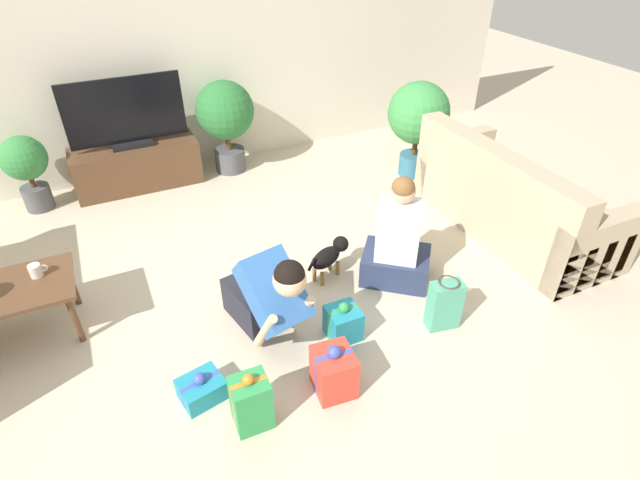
{
  "coord_description": "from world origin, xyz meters",
  "views": [
    {
      "loc": [
        -0.77,
        -2.73,
        2.58
      ],
      "look_at": [
        0.53,
        0.02,
        0.45
      ],
      "focal_mm": 28.0,
      "sensor_mm": 36.0,
      "label": 1
    }
  ],
  "objects_px": {
    "potted_plant_corner_right": "(418,117)",
    "potted_plant_back_left": "(26,166)",
    "gift_box_c": "(343,322)",
    "gift_box_d": "(202,389)",
    "tv_console": "(138,166)",
    "tv": "(126,117)",
    "person_sitting": "(397,245)",
    "potted_plant_back_right": "(225,116)",
    "gift_bag_a": "(444,305)",
    "coffee_table": "(6,296)",
    "mug": "(36,270)",
    "sofa_right": "(510,201)",
    "person_kneeling": "(268,295)",
    "dog": "(330,255)",
    "gift_box_a": "(334,371)",
    "gift_box_b": "(251,402)"
  },
  "relations": [
    {
      "from": "dog",
      "to": "potted_plant_corner_right",
      "type": "bearing_deg",
      "value": -76.29
    },
    {
      "from": "gift_box_d",
      "to": "potted_plant_back_right",
      "type": "bearing_deg",
      "value": 69.81
    },
    {
      "from": "coffee_table",
      "to": "mug",
      "type": "bearing_deg",
      "value": 17.93
    },
    {
      "from": "tv",
      "to": "gift_box_c",
      "type": "relative_size",
      "value": 3.78
    },
    {
      "from": "gift_bag_a",
      "to": "mug",
      "type": "distance_m",
      "value": 2.81
    },
    {
      "from": "sofa_right",
      "to": "potted_plant_back_left",
      "type": "xyz_separation_m",
      "value": [
        -3.89,
        2.26,
        0.16
      ]
    },
    {
      "from": "potted_plant_back_right",
      "to": "tv_console",
      "type": "bearing_deg",
      "value": 177.07
    },
    {
      "from": "person_sitting",
      "to": "gift_bag_a",
      "type": "bearing_deg",
      "value": 131.45
    },
    {
      "from": "person_sitting",
      "to": "person_kneeling",
      "type": "bearing_deg",
      "value": 46.33
    },
    {
      "from": "tv_console",
      "to": "potted_plant_back_left",
      "type": "bearing_deg",
      "value": -177.07
    },
    {
      "from": "coffee_table",
      "to": "mug",
      "type": "relative_size",
      "value": 7.14
    },
    {
      "from": "gift_box_d",
      "to": "tv_console",
      "type": "bearing_deg",
      "value": 88.15
    },
    {
      "from": "dog",
      "to": "mug",
      "type": "relative_size",
      "value": 3.69
    },
    {
      "from": "tv_console",
      "to": "potted_plant_back_left",
      "type": "relative_size",
      "value": 1.67
    },
    {
      "from": "gift_box_c",
      "to": "gift_box_d",
      "type": "bearing_deg",
      "value": -174.77
    },
    {
      "from": "coffee_table",
      "to": "potted_plant_back_right",
      "type": "xyz_separation_m",
      "value": [
        2.08,
        1.88,
        0.26
      ]
    },
    {
      "from": "potted_plant_back_right",
      "to": "gift_box_d",
      "type": "distance_m",
      "value": 3.16
    },
    {
      "from": "tv_console",
      "to": "person_sitting",
      "type": "relative_size",
      "value": 1.33
    },
    {
      "from": "tv_console",
      "to": "dog",
      "type": "height_order",
      "value": "tv_console"
    },
    {
      "from": "potted_plant_corner_right",
      "to": "potted_plant_back_left",
      "type": "height_order",
      "value": "potted_plant_corner_right"
    },
    {
      "from": "gift_box_a",
      "to": "mug",
      "type": "xyz_separation_m",
      "value": [
        -1.56,
        1.4,
        0.32
      ]
    },
    {
      "from": "potted_plant_back_right",
      "to": "potted_plant_corner_right",
      "type": "xyz_separation_m",
      "value": [
        1.79,
        -0.96,
        0.02
      ]
    },
    {
      "from": "gift_bag_a",
      "to": "mug",
      "type": "height_order",
      "value": "mug"
    },
    {
      "from": "tv",
      "to": "gift_box_b",
      "type": "relative_size",
      "value": 2.76
    },
    {
      "from": "gift_box_a",
      "to": "gift_box_d",
      "type": "distance_m",
      "value": 0.82
    },
    {
      "from": "potted_plant_corner_right",
      "to": "dog",
      "type": "relative_size",
      "value": 2.31
    },
    {
      "from": "potted_plant_back_left",
      "to": "potted_plant_corner_right",
      "type": "bearing_deg",
      "value": -14.36
    },
    {
      "from": "sofa_right",
      "to": "tv",
      "type": "xyz_separation_m",
      "value": [
        -2.91,
        2.31,
        0.47
      ]
    },
    {
      "from": "sofa_right",
      "to": "tv",
      "type": "relative_size",
      "value": 1.67
    },
    {
      "from": "sofa_right",
      "to": "mug",
      "type": "relative_size",
      "value": 15.81
    },
    {
      "from": "person_kneeling",
      "to": "dog",
      "type": "relative_size",
      "value": 1.88
    },
    {
      "from": "gift_bag_a",
      "to": "gift_box_c",
      "type": "bearing_deg",
      "value": 162.94
    },
    {
      "from": "person_kneeling",
      "to": "gift_box_b",
      "type": "xyz_separation_m",
      "value": [
        -0.35,
        -0.63,
        -0.18
      ]
    },
    {
      "from": "person_kneeling",
      "to": "person_sitting",
      "type": "xyz_separation_m",
      "value": [
        1.12,
        0.15,
        -0.02
      ]
    },
    {
      "from": "person_sitting",
      "to": "gift_box_d",
      "type": "xyz_separation_m",
      "value": [
        -1.69,
        -0.48,
        -0.26
      ]
    },
    {
      "from": "sofa_right",
      "to": "gift_box_c",
      "type": "height_order",
      "value": "sofa_right"
    },
    {
      "from": "sofa_right",
      "to": "gift_bag_a",
      "type": "bearing_deg",
      "value": 121.12
    },
    {
      "from": "gift_box_c",
      "to": "gift_bag_a",
      "type": "distance_m",
      "value": 0.73
    },
    {
      "from": "potted_plant_back_right",
      "to": "sofa_right",
      "type": "bearing_deg",
      "value": -49.39
    },
    {
      "from": "sofa_right",
      "to": "gift_box_a",
      "type": "height_order",
      "value": "sofa_right"
    },
    {
      "from": "dog",
      "to": "gift_bag_a",
      "type": "bearing_deg",
      "value": -174.55
    },
    {
      "from": "gift_box_a",
      "to": "gift_bag_a",
      "type": "height_order",
      "value": "gift_bag_a"
    },
    {
      "from": "coffee_table",
      "to": "gift_box_d",
      "type": "relative_size",
      "value": 2.88
    },
    {
      "from": "potted_plant_back_right",
      "to": "gift_bag_a",
      "type": "height_order",
      "value": "potted_plant_back_right"
    },
    {
      "from": "sofa_right",
      "to": "tv_console",
      "type": "height_order",
      "value": "sofa_right"
    },
    {
      "from": "sofa_right",
      "to": "coffee_table",
      "type": "bearing_deg",
      "value": 84.59
    },
    {
      "from": "dog",
      "to": "gift_box_c",
      "type": "xyz_separation_m",
      "value": [
        -0.22,
        -0.65,
        -0.08
      ]
    },
    {
      "from": "person_sitting",
      "to": "gift_bag_a",
      "type": "height_order",
      "value": "person_sitting"
    },
    {
      "from": "tv",
      "to": "potted_plant_corner_right",
      "type": "relative_size",
      "value": 1.11
    },
    {
      "from": "gift_box_c",
      "to": "gift_box_d",
      "type": "xyz_separation_m",
      "value": [
        -1.03,
        -0.09,
        -0.05
      ]
    }
  ]
}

